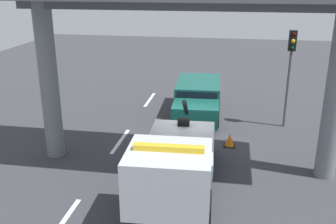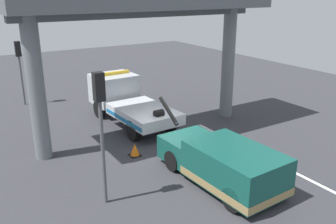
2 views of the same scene
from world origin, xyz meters
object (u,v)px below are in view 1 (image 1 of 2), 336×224
Objects in this scene: tow_truck_white at (174,164)px; traffic_light_near at (291,58)px; traffic_cone_orange at (230,140)px; towed_van_green at (198,99)px.

traffic_light_near is at bearing 149.33° from tow_truck_white.
tow_truck_white is at bearing -21.17° from traffic_cone_orange.
towed_van_green is (-8.15, -0.04, -0.42)m from tow_truck_white.
tow_truck_white reaches higher than traffic_cone_orange.
traffic_light_near is 8.13× the size of traffic_cone_orange.
traffic_light_near reaches higher than traffic_cone_orange.
traffic_light_near is 4.76m from traffic_cone_orange.
towed_van_green is at bearing -155.92° from traffic_cone_orange.
traffic_light_near is at bearing 75.16° from towed_van_green.
traffic_light_near is at bearing 137.37° from traffic_cone_orange.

